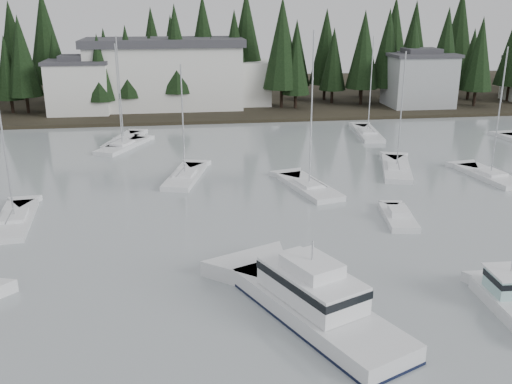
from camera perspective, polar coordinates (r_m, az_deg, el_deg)
far_shore_land at (r=109.74m, az=-6.18°, el=9.56°), size 240.00×54.00×1.00m
conifer_treeline at (r=98.89m, az=-5.95°, el=8.59°), size 200.00×22.00×20.00m
house_west at (r=92.41m, az=-17.28°, el=10.11°), size 9.54×7.42×8.75m
house_east_a at (r=98.32m, az=16.00°, el=10.83°), size 10.60×8.48×9.25m
harbor_inn at (r=94.39m, az=-7.82°, el=11.60°), size 29.50×11.50×10.90m
cabin_cruiser_center at (r=32.38m, az=5.94°, el=-11.20°), size 8.54×12.74×5.27m
sailboat_1 at (r=61.78m, az=22.38°, el=1.36°), size 4.12×8.39×13.37m
sailboat_3 at (r=77.46m, az=11.10°, el=5.66°), size 3.88×10.10×13.25m
sailboat_4 at (r=57.37m, az=-7.10°, el=1.39°), size 4.84×9.17×11.81m
sailboat_6 at (r=53.95m, az=5.34°, el=0.37°), size 4.96×9.08×15.02m
sailboat_7 at (r=70.99m, az=-13.20°, el=4.37°), size 6.20×8.93×12.84m
sailboat_9 at (r=61.43m, az=13.86°, el=2.13°), size 5.57×10.06×12.76m
sailboat_10 at (r=49.45m, az=-22.95°, el=-2.81°), size 3.39×8.97×11.92m
sailboat_13 at (r=74.02m, az=-13.09°, el=4.95°), size 4.86×9.40×13.55m
runabout_1 at (r=47.52m, az=14.04°, el=-2.61°), size 3.11×6.09×1.42m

